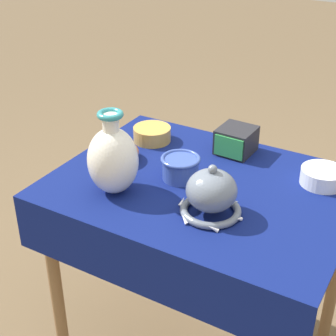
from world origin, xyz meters
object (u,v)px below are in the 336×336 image
(pot_squat_porcelain, at_px, (322,177))
(bowl_shallow_terracotta, at_px, (117,152))
(vase_dome_bell, at_px, (211,195))
(pot_squat_ochre, at_px, (152,134))
(mosaic_tile_box, at_px, (235,140))
(vase_tall_bulbous, at_px, (113,159))
(cup_wide_cobalt, at_px, (180,167))

(pot_squat_porcelain, bearing_deg, bowl_shallow_terracotta, -163.48)
(vase_dome_bell, distance_m, pot_squat_ochre, 0.51)
(bowl_shallow_terracotta, bearing_deg, mosaic_tile_box, 38.38)
(pot_squat_porcelain, bearing_deg, vase_dome_bell, -125.27)
(bowl_shallow_terracotta, height_order, pot_squat_porcelain, bowl_shallow_terracotta)
(vase_dome_bell, height_order, pot_squat_ochre, vase_dome_bell)
(pot_squat_porcelain, height_order, pot_squat_ochre, same)
(vase_tall_bulbous, relative_size, pot_squat_ochre, 1.92)
(cup_wide_cobalt, relative_size, pot_squat_porcelain, 0.93)
(mosaic_tile_box, relative_size, bowl_shallow_terracotta, 0.90)
(vase_dome_bell, bearing_deg, vase_tall_bulbous, -173.30)
(bowl_shallow_terracotta, bearing_deg, vase_tall_bulbous, -57.34)
(mosaic_tile_box, bearing_deg, pot_squat_porcelain, -9.08)
(vase_tall_bulbous, relative_size, cup_wide_cobalt, 2.08)
(mosaic_tile_box, height_order, pot_squat_porcelain, mosaic_tile_box)
(vase_dome_bell, height_order, mosaic_tile_box, vase_dome_bell)
(mosaic_tile_box, xyz_separation_m, bowl_shallow_terracotta, (-0.33, -0.26, -0.02))
(pot_squat_porcelain, bearing_deg, vase_tall_bulbous, -146.21)
(pot_squat_ochre, bearing_deg, pot_squat_porcelain, 0.52)
(bowl_shallow_terracotta, bearing_deg, cup_wide_cobalt, -0.38)
(cup_wide_cobalt, xyz_separation_m, pot_squat_porcelain, (0.40, 0.20, -0.02))
(vase_tall_bulbous, height_order, cup_wide_cobalt, vase_tall_bulbous)
(bowl_shallow_terracotta, bearing_deg, pot_squat_porcelain, 16.52)
(pot_squat_porcelain, bearing_deg, pot_squat_ochre, -179.48)
(mosaic_tile_box, distance_m, pot_squat_porcelain, 0.33)
(vase_dome_bell, relative_size, bowl_shallow_terracotta, 1.27)
(cup_wide_cobalt, distance_m, bowl_shallow_terracotta, 0.25)
(cup_wide_cobalt, distance_m, pot_squat_ochre, 0.29)
(vase_dome_bell, bearing_deg, pot_squat_porcelain, 54.73)
(bowl_shallow_terracotta, xyz_separation_m, pot_squat_ochre, (0.03, 0.19, -0.00))
(vase_tall_bulbous, height_order, vase_dome_bell, vase_tall_bulbous)
(vase_dome_bell, relative_size, pot_squat_porcelain, 1.37)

